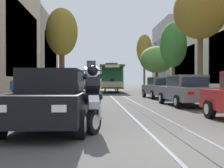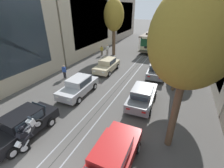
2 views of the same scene
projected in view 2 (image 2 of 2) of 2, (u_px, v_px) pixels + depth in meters
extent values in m
plane|color=#4C4947|center=(138.00, 64.00, 21.29)|extent=(160.00, 160.00, 0.00)
cube|color=gray|center=(139.00, 59.00, 23.55)|extent=(0.08, 53.47, 0.01)
cube|color=gray|center=(146.00, 60.00, 23.16)|extent=(0.08, 53.47, 0.01)
cube|color=black|center=(143.00, 59.00, 23.36)|extent=(0.03, 53.47, 0.01)
cube|color=#BCAD93|center=(79.00, 18.00, 24.90)|extent=(5.34, 14.86, 10.91)
cube|color=#2D3842|center=(93.00, 22.00, 24.19)|extent=(0.04, 10.61, 6.55)
cube|color=gray|center=(114.00, 15.00, 37.39)|extent=(5.96, 14.86, 10.70)
cube|color=#2D3842|center=(125.00, 17.00, 36.56)|extent=(0.04, 10.61, 6.42)
cube|color=#2D3842|center=(220.00, 54.00, 14.22)|extent=(0.04, 7.96, 4.29)
cube|color=#2D3842|center=(207.00, 36.00, 23.52)|extent=(0.04, 7.96, 4.12)
cube|color=gray|center=(221.00, 17.00, 30.71)|extent=(5.75, 11.07, 10.67)
cube|color=#2D3842|center=(204.00, 19.00, 31.99)|extent=(0.04, 7.96, 6.40)
cube|color=black|center=(22.00, 127.00, 9.32)|extent=(1.98, 4.37, 0.66)
cube|color=black|center=(22.00, 117.00, 9.15)|extent=(1.56, 2.12, 0.60)
cube|color=#2D3842|center=(8.00, 126.00, 8.49)|extent=(1.34, 0.28, 0.47)
cube|color=#2D3842|center=(38.00, 107.00, 10.10)|extent=(1.30, 0.25, 0.45)
cube|color=#2D3842|center=(30.00, 121.00, 8.85)|extent=(0.11, 1.81, 0.47)
cube|color=#2D3842|center=(14.00, 114.00, 9.45)|extent=(0.11, 1.81, 0.47)
cube|color=#B21414|center=(55.00, 109.00, 10.77)|extent=(0.28, 0.05, 0.12)
cube|color=#B21414|center=(44.00, 105.00, 11.22)|extent=(0.28, 0.05, 0.12)
cylinder|color=black|center=(12.00, 153.00, 8.06)|extent=(0.23, 0.65, 0.64)
cylinder|color=silver|center=(13.00, 154.00, 8.01)|extent=(0.03, 0.35, 0.35)
cylinder|color=black|center=(51.00, 122.00, 10.18)|extent=(0.23, 0.65, 0.64)
cylinder|color=silver|center=(52.00, 123.00, 10.14)|extent=(0.03, 0.35, 0.35)
cylinder|color=black|center=(33.00, 115.00, 10.88)|extent=(0.23, 0.65, 0.64)
cylinder|color=silver|center=(32.00, 114.00, 10.92)|extent=(0.03, 0.35, 0.35)
cube|color=#B7B7BC|center=(79.00, 88.00, 13.80)|extent=(1.85, 4.32, 0.66)
cube|color=#B7B7BC|center=(79.00, 81.00, 13.63)|extent=(1.50, 2.08, 0.60)
cube|color=#2D3842|center=(73.00, 85.00, 12.96)|extent=(1.33, 0.24, 0.47)
cube|color=#2D3842|center=(86.00, 76.00, 14.61)|extent=(1.30, 0.21, 0.45)
cube|color=#2D3842|center=(86.00, 82.00, 13.37)|extent=(0.05, 1.81, 0.47)
cube|color=#2D3842|center=(72.00, 79.00, 13.90)|extent=(0.05, 1.81, 0.47)
cube|color=white|center=(68.00, 100.00, 11.79)|extent=(0.28, 0.04, 0.14)
cube|color=#B21414|center=(96.00, 79.00, 15.32)|extent=(0.28, 0.04, 0.12)
cube|color=white|center=(57.00, 97.00, 12.19)|extent=(0.28, 0.04, 0.14)
cube|color=#B21414|center=(86.00, 77.00, 15.72)|extent=(0.28, 0.04, 0.12)
cylinder|color=black|center=(79.00, 100.00, 12.55)|extent=(0.21, 0.64, 0.64)
cylinder|color=silver|center=(80.00, 101.00, 12.51)|extent=(0.02, 0.35, 0.35)
cylinder|color=black|center=(61.00, 96.00, 13.17)|extent=(0.21, 0.64, 0.64)
cylinder|color=silver|center=(60.00, 96.00, 13.21)|extent=(0.02, 0.35, 0.35)
cylinder|color=black|center=(94.00, 86.00, 14.73)|extent=(0.21, 0.64, 0.64)
cylinder|color=silver|center=(95.00, 87.00, 14.69)|extent=(0.02, 0.35, 0.35)
cylinder|color=black|center=(79.00, 83.00, 15.35)|extent=(0.21, 0.64, 0.64)
cylinder|color=silver|center=(78.00, 83.00, 15.39)|extent=(0.02, 0.35, 0.35)
cube|color=#C1B28E|center=(107.00, 66.00, 18.69)|extent=(1.86, 4.33, 0.66)
cube|color=#C1B28E|center=(107.00, 61.00, 18.52)|extent=(1.51, 2.09, 0.60)
cube|color=#2D3842|center=(104.00, 63.00, 17.85)|extent=(1.34, 0.24, 0.47)
cube|color=#2D3842|center=(111.00, 59.00, 19.50)|extent=(1.30, 0.22, 0.45)
cube|color=#2D3842|center=(113.00, 62.00, 18.26)|extent=(0.06, 1.81, 0.47)
cube|color=#2D3842|center=(102.00, 60.00, 18.79)|extent=(0.06, 1.81, 0.47)
cube|color=white|center=(103.00, 73.00, 16.68)|extent=(0.28, 0.04, 0.14)
cube|color=#B21414|center=(118.00, 61.00, 20.21)|extent=(0.28, 0.04, 0.12)
cube|color=white|center=(94.00, 71.00, 17.07)|extent=(0.28, 0.04, 0.14)
cube|color=#B21414|center=(110.00, 60.00, 20.61)|extent=(0.28, 0.04, 0.12)
cylinder|color=black|center=(109.00, 74.00, 17.44)|extent=(0.21, 0.64, 0.64)
cylinder|color=silver|center=(110.00, 74.00, 17.40)|extent=(0.03, 0.35, 0.35)
cylinder|color=black|center=(95.00, 72.00, 18.05)|extent=(0.21, 0.64, 0.64)
cylinder|color=silver|center=(95.00, 71.00, 18.09)|extent=(0.03, 0.35, 0.35)
cylinder|color=black|center=(118.00, 66.00, 19.62)|extent=(0.21, 0.64, 0.64)
cylinder|color=silver|center=(118.00, 67.00, 19.58)|extent=(0.03, 0.35, 0.35)
cylinder|color=black|center=(105.00, 65.00, 20.24)|extent=(0.21, 0.64, 0.64)
cylinder|color=silver|center=(104.00, 64.00, 20.28)|extent=(0.03, 0.35, 0.35)
cube|color=red|center=(113.00, 158.00, 7.42)|extent=(1.81, 4.30, 0.66)
cube|color=red|center=(112.00, 151.00, 7.01)|extent=(1.48, 2.07, 0.60)
cube|color=#2D3842|center=(118.00, 139.00, 7.70)|extent=(1.33, 0.22, 0.47)
cube|color=#2D3842|center=(97.00, 146.00, 7.28)|extent=(0.03, 1.81, 0.47)
cube|color=#2D3842|center=(127.00, 157.00, 6.74)|extent=(0.03, 1.81, 0.47)
cube|color=white|center=(119.00, 125.00, 9.33)|extent=(0.28, 0.04, 0.14)
cube|color=white|center=(137.00, 130.00, 8.93)|extent=(0.28, 0.04, 0.14)
cylinder|color=black|center=(108.00, 138.00, 8.97)|extent=(0.20, 0.64, 0.64)
cylinder|color=silver|center=(107.00, 137.00, 9.01)|extent=(0.02, 0.35, 0.35)
cylinder|color=black|center=(137.00, 148.00, 8.33)|extent=(0.20, 0.64, 0.64)
cylinder|color=silver|center=(139.00, 149.00, 8.29)|extent=(0.02, 0.35, 0.35)
cube|color=slate|center=(142.00, 97.00, 12.43)|extent=(1.94, 4.36, 0.66)
cube|color=slate|center=(143.00, 91.00, 12.02)|extent=(1.54, 2.11, 0.60)
cube|color=#2D3842|center=(145.00, 86.00, 12.72)|extent=(1.34, 0.26, 0.47)
cube|color=#2D3842|center=(139.00, 99.00, 11.05)|extent=(1.30, 0.24, 0.45)
cube|color=#2D3842|center=(133.00, 89.00, 12.27)|extent=(0.09, 1.81, 0.47)
cube|color=#2D3842|center=(152.00, 93.00, 11.77)|extent=(0.09, 1.81, 0.47)
cube|color=white|center=(141.00, 83.00, 14.35)|extent=(0.28, 0.05, 0.14)
cube|color=#B21414|center=(128.00, 109.00, 10.79)|extent=(0.28, 0.05, 0.12)
cube|color=white|center=(153.00, 85.00, 13.98)|extent=(0.28, 0.05, 0.14)
cube|color=#B21414|center=(144.00, 113.00, 10.41)|extent=(0.28, 0.05, 0.12)
cylinder|color=black|center=(135.00, 91.00, 13.97)|extent=(0.22, 0.65, 0.64)
cylinder|color=silver|center=(134.00, 91.00, 14.01)|extent=(0.03, 0.35, 0.35)
cylinder|color=black|center=(155.00, 95.00, 13.38)|extent=(0.22, 0.65, 0.64)
cylinder|color=silver|center=(156.00, 95.00, 13.34)|extent=(0.03, 0.35, 0.35)
cylinder|color=black|center=(127.00, 107.00, 11.77)|extent=(0.22, 0.65, 0.64)
cylinder|color=silver|center=(125.00, 106.00, 11.81)|extent=(0.03, 0.35, 0.35)
cylinder|color=black|center=(150.00, 112.00, 11.18)|extent=(0.22, 0.65, 0.64)
cylinder|color=silver|center=(151.00, 112.00, 11.14)|extent=(0.03, 0.35, 0.35)
cube|color=slate|center=(157.00, 71.00, 17.42)|extent=(1.98, 4.37, 0.66)
cube|color=slate|center=(157.00, 66.00, 17.01)|extent=(1.56, 2.13, 0.60)
cube|color=#2D3842|center=(158.00, 64.00, 17.72)|extent=(1.34, 0.28, 0.47)
cube|color=#2D3842|center=(156.00, 70.00, 16.04)|extent=(1.30, 0.25, 0.45)
cube|color=#2D3842|center=(151.00, 65.00, 17.26)|extent=(0.11, 1.81, 0.47)
cube|color=#2D3842|center=(164.00, 67.00, 16.77)|extent=(0.11, 1.81, 0.47)
cube|color=white|center=(155.00, 63.00, 19.35)|extent=(0.28, 0.05, 0.14)
cube|color=#B21414|center=(149.00, 76.00, 15.77)|extent=(0.28, 0.05, 0.12)
cube|color=white|center=(164.00, 65.00, 18.99)|extent=(0.28, 0.05, 0.14)
cube|color=#B21414|center=(160.00, 78.00, 15.41)|extent=(0.28, 0.05, 0.12)
cylinder|color=black|center=(151.00, 68.00, 18.97)|extent=(0.23, 0.65, 0.64)
cylinder|color=silver|center=(150.00, 68.00, 19.00)|extent=(0.04, 0.35, 0.35)
cylinder|color=black|center=(165.00, 70.00, 18.39)|extent=(0.23, 0.65, 0.64)
cylinder|color=silver|center=(166.00, 71.00, 18.35)|extent=(0.04, 0.35, 0.35)
cylinder|color=black|center=(147.00, 77.00, 16.76)|extent=(0.23, 0.65, 0.64)
cylinder|color=silver|center=(146.00, 77.00, 16.79)|extent=(0.04, 0.35, 0.35)
cylinder|color=black|center=(163.00, 79.00, 16.18)|extent=(0.23, 0.65, 0.64)
cylinder|color=silver|center=(165.00, 79.00, 16.14)|extent=(0.04, 0.35, 0.35)
cylinder|color=brown|center=(114.00, 40.00, 24.41)|extent=(0.51, 0.51, 4.85)
ellipsoid|color=olive|center=(114.00, 15.00, 22.79)|extent=(3.01, 2.99, 4.57)
cylinder|color=brown|center=(175.00, 110.00, 7.90)|extent=(0.37, 0.37, 4.89)
ellipsoid|color=olive|center=(192.00, 39.00, 6.29)|extent=(3.60, 3.36, 4.40)
cylinder|color=brown|center=(177.00, 66.00, 13.66)|extent=(0.35, 0.35, 4.96)
ellipsoid|color=olive|center=(186.00, 25.00, 12.12)|extent=(3.47, 3.18, 3.73)
cylinder|color=brown|center=(182.00, 54.00, 19.45)|extent=(0.31, 0.31, 3.58)
ellipsoid|color=#387A33|center=(186.00, 31.00, 18.18)|extent=(2.44, 2.20, 4.04)
cylinder|color=brown|center=(184.00, 45.00, 25.31)|extent=(0.30, 0.30, 3.04)
ellipsoid|color=#609947|center=(187.00, 30.00, 24.27)|extent=(3.96, 3.57, 3.13)
cylinder|color=brown|center=(186.00, 32.00, 31.68)|extent=(0.30, 0.30, 4.96)
ellipsoid|color=olive|center=(190.00, 13.00, 30.06)|extent=(2.32, 1.99, 4.34)
cube|color=#1E5B38|center=(152.00, 40.00, 28.01)|extent=(2.58, 7.56, 2.30)
cube|color=beige|center=(152.00, 44.00, 28.33)|extent=(2.62, 7.60, 0.60)
cube|color=#473D33|center=(146.00, 52.00, 25.05)|extent=(2.43, 1.16, 0.10)
cylinder|color=beige|center=(153.00, 46.00, 23.76)|extent=(0.08, 0.08, 2.30)
cylinder|color=beige|center=(139.00, 45.00, 24.62)|extent=(0.08, 0.08, 2.30)
cube|color=#473D33|center=(153.00, 33.00, 27.20)|extent=(2.78, 9.16, 0.20)
cube|color=#473D33|center=(153.00, 32.00, 27.33)|extent=(1.45, 5.65, 0.28)
cube|color=#2D3842|center=(159.00, 39.00, 27.39)|extent=(0.18, 6.37, 0.90)
cube|color=#2D3842|center=(146.00, 38.00, 28.32)|extent=(0.18, 6.37, 0.90)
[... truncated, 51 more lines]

